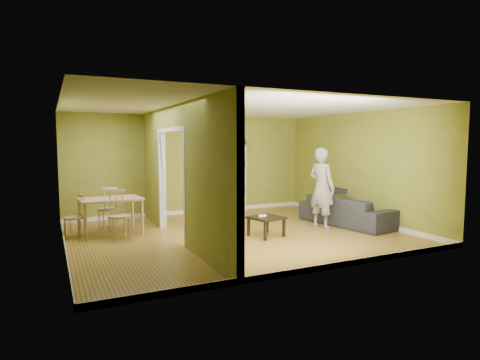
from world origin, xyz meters
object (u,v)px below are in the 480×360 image
at_px(chair_far, 108,208).
at_px(sofa, 347,206).
at_px(chair_left, 74,216).
at_px(chair_near, 119,215).
at_px(dining_table, 110,202).
at_px(coffee_table, 266,220).
at_px(person, 322,181).
at_px(bookshelf, 231,179).

bearing_deg(chair_far, sofa, 146.62).
xyz_separation_m(chair_left, chair_near, (0.79, -0.48, 0.05)).
bearing_deg(chair_near, dining_table, 92.29).
distance_m(sofa, coffee_table, 2.24).
distance_m(person, dining_table, 4.53).
distance_m(person, chair_left, 5.22).
relative_size(bookshelf, dining_table, 1.49).
relative_size(sofa, coffee_table, 3.76).
relative_size(person, chair_near, 2.16).
height_order(sofa, person, person).
bearing_deg(dining_table, chair_left, -176.49).
xyz_separation_m(bookshelf, chair_far, (-3.38, -0.93, -0.42)).
height_order(dining_table, chair_far, chair_far).
bearing_deg(chair_near, bookshelf, 24.49).
xyz_separation_m(person, dining_table, (-4.31, 1.35, -0.37)).
height_order(person, chair_near, person).
bearing_deg(chair_near, chair_left, 141.32).
bearing_deg(sofa, person, 80.87).
bearing_deg(coffee_table, sofa, 5.35).
bearing_deg(sofa, chair_far, 59.82).
relative_size(sofa, person, 1.09).
bearing_deg(coffee_table, bookshelf, 78.97).
xyz_separation_m(coffee_table, chair_left, (-3.50, 1.51, 0.09)).
bearing_deg(person, bookshelf, 4.40).
bearing_deg(chair_far, chair_near, 81.33).
distance_m(bookshelf, chair_left, 4.40).
height_order(coffee_table, chair_near, chair_near).
bearing_deg(chair_left, coffee_table, 46.51).
bearing_deg(coffee_table, chair_far, 142.45).
bearing_deg(chair_left, sofa, 57.08).
relative_size(bookshelf, chair_near, 1.85).
distance_m(sofa, chair_far, 5.37).
xyz_separation_m(dining_table, chair_near, (0.09, -0.53, -0.19)).
height_order(dining_table, chair_near, chair_near).
xyz_separation_m(sofa, chair_left, (-5.73, 1.30, 0.00)).
height_order(chair_near, chair_far, chair_near).
height_order(sofa, chair_far, chair_far).
height_order(coffee_table, dining_table, dining_table).
height_order(sofa, chair_near, chair_near).
bearing_deg(person, sofa, -103.43).
height_order(person, dining_table, person).
bearing_deg(dining_table, person, -17.34).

